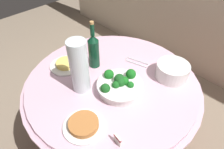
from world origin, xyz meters
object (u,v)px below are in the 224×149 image
object	(u,v)px
broccoli_bowl	(120,85)
serving_tongs	(136,62)
label_placard_front	(117,140)
plate_stack	(172,71)
wine_bottle	(94,50)
decorative_fruit_vase	(80,69)
food_plate_peanuts	(84,125)
food_plate_noodles	(66,65)

from	to	relation	value
broccoli_bowl	serving_tongs	xyz separation A→B (m)	(-0.11, 0.28, -0.04)
broccoli_bowl	label_placard_front	xyz separation A→B (m)	(0.24, -0.26, -0.01)
serving_tongs	plate_stack	bearing A→B (deg)	11.05
wine_bottle	serving_tongs	world-z (taller)	wine_bottle
wine_bottle	decorative_fruit_vase	distance (m)	0.23
wine_bottle	label_placard_front	size ratio (longest dim) A/B	6.11
plate_stack	decorative_fruit_vase	size ratio (longest dim) A/B	0.62
broccoli_bowl	label_placard_front	size ratio (longest dim) A/B	5.09
wine_bottle	food_plate_peanuts	world-z (taller)	wine_bottle
wine_bottle	serving_tongs	xyz separation A→B (m)	(0.18, 0.23, -0.12)
food_plate_peanuts	food_plate_noodles	world-z (taller)	same
food_plate_peanuts	broccoli_bowl	bearing A→B (deg)	99.36
wine_bottle	plate_stack	bearing A→B (deg)	32.51
decorative_fruit_vase	serving_tongs	xyz separation A→B (m)	(0.07, 0.43, -0.15)
broccoli_bowl	wine_bottle	bearing A→B (deg)	170.00
food_plate_noodles	label_placard_front	xyz separation A→B (m)	(0.66, -0.16, 0.02)
food_plate_peanuts	plate_stack	bearing A→B (deg)	81.55
broccoli_bowl	food_plate_noodles	distance (m)	0.44
decorative_fruit_vase	food_plate_noodles	bearing A→B (deg)	168.53
broccoli_bowl	serving_tongs	distance (m)	0.31
plate_stack	food_plate_noodles	xyz separation A→B (m)	(-0.57, -0.44, -0.03)
serving_tongs	food_plate_peanuts	distance (m)	0.63
wine_bottle	label_placard_front	bearing A→B (deg)	-30.49
decorative_fruit_vase	food_plate_peanuts	size ratio (longest dim) A/B	1.55
label_placard_front	serving_tongs	bearing A→B (deg)	122.88
serving_tongs	broccoli_bowl	bearing A→B (deg)	-68.15
plate_stack	food_plate_peanuts	xyz separation A→B (m)	(-0.10, -0.66, -0.03)
wine_bottle	food_plate_peanuts	xyz separation A→B (m)	(0.35, -0.37, -0.11)
broccoli_bowl	food_plate_peanuts	xyz separation A→B (m)	(0.05, -0.32, -0.03)
wine_bottle	decorative_fruit_vase	world-z (taller)	decorative_fruit_vase
food_plate_peanuts	label_placard_front	world-z (taller)	label_placard_front
plate_stack	food_plate_peanuts	world-z (taller)	plate_stack
plate_stack	wine_bottle	world-z (taller)	wine_bottle
decorative_fruit_vase	serving_tongs	bearing A→B (deg)	81.31
broccoli_bowl	label_placard_front	bearing A→B (deg)	-47.63
broccoli_bowl	decorative_fruit_vase	distance (m)	0.26
decorative_fruit_vase	food_plate_noodles	size ratio (longest dim) A/B	1.55
broccoli_bowl	plate_stack	size ratio (longest dim) A/B	1.33
broccoli_bowl	food_plate_noodles	bearing A→B (deg)	-166.65
serving_tongs	food_plate_noodles	size ratio (longest dim) A/B	0.76
plate_stack	wine_bottle	bearing A→B (deg)	-147.49
plate_stack	broccoli_bowl	bearing A→B (deg)	-114.16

